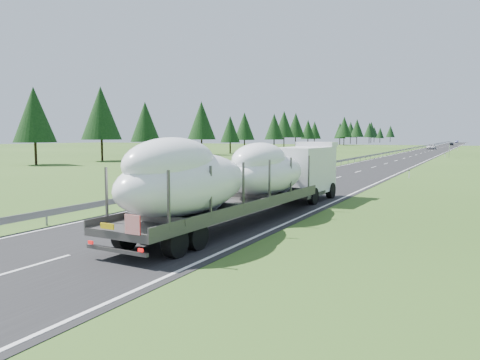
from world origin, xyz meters
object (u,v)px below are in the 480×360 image
at_px(boat_truck, 248,175).
at_px(distant_van, 431,147).
at_px(highway_sign, 449,148).
at_px(distant_car_blue, 457,142).
at_px(distant_car_dark, 451,144).

height_order(boat_truck, distant_van, boat_truck).
bearing_deg(highway_sign, distant_van, 98.39).
relative_size(boat_truck, distant_car_blue, 4.74).
bearing_deg(boat_truck, distant_car_blue, 90.67).
height_order(distant_car_dark, distant_car_blue, distant_car_blue).
distance_m(highway_sign, distant_car_blue, 203.22).
bearing_deg(distant_car_blue, highway_sign, -86.25).
relative_size(boat_truck, distant_van, 3.70).
bearing_deg(boat_truck, distant_car_dark, 90.50).
distance_m(boat_truck, distant_car_dark, 202.03).
distance_m(distant_van, distant_car_dark, 66.32).
xyz_separation_m(highway_sign, distant_car_dark, (-6.40, 123.64, -1.16)).
height_order(highway_sign, distant_van, highway_sign).
relative_size(highway_sign, distant_car_blue, 0.60).
distance_m(highway_sign, distant_van, 57.98).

